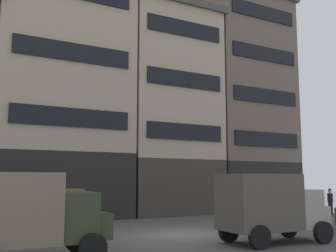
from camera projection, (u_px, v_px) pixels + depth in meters
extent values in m
plane|color=#4C4947|center=(182.00, 235.00, 18.26)|extent=(120.00, 120.00, 0.00)
cube|color=black|center=(58.00, 186.00, 25.88)|extent=(8.34, 5.22, 4.05)
cube|color=tan|center=(62.00, 63.00, 26.89)|extent=(8.34, 5.22, 11.74)
cube|color=black|center=(72.00, 117.00, 24.09)|extent=(7.01, 0.12, 1.10)
cube|color=black|center=(74.00, 52.00, 24.59)|extent=(7.01, 0.12, 1.10)
cube|color=#38332D|center=(166.00, 187.00, 29.69)|extent=(6.92, 5.22, 3.78)
cube|color=tan|center=(166.00, 87.00, 30.63)|extent=(6.92, 5.22, 10.85)
cube|color=#47423D|center=(166.00, 14.00, 31.35)|extent=(7.42, 5.72, 0.50)
cube|color=black|center=(186.00, 132.00, 27.86)|extent=(5.81, 0.12, 1.10)
cube|color=black|center=(185.00, 79.00, 28.32)|extent=(5.81, 0.12, 1.10)
cube|color=black|center=(185.00, 29.00, 28.79)|extent=(5.81, 0.12, 1.10)
cube|color=black|center=(245.00, 186.00, 33.28)|extent=(7.42, 5.22, 3.75)
cube|color=#66564C|center=(243.00, 82.00, 34.38)|extent=(7.42, 5.22, 13.42)
cube|color=#47423D|center=(241.00, 2.00, 35.27)|extent=(7.92, 5.72, 0.50)
cube|color=black|center=(267.00, 139.00, 31.44)|extent=(6.24, 0.12, 1.10)
cube|color=black|center=(266.00, 96.00, 31.87)|extent=(6.24, 0.12, 1.10)
cube|color=black|center=(265.00, 54.00, 32.30)|extent=(6.24, 0.12, 1.10)
cube|color=black|center=(263.00, 13.00, 32.72)|extent=(6.24, 0.12, 1.10)
cube|color=#3D2819|center=(56.00, 218.00, 18.65)|extent=(2.77, 1.45, 0.36)
cube|color=brown|center=(56.00, 201.00, 18.75)|extent=(2.36, 1.24, 1.10)
cube|color=#3D2819|center=(30.00, 208.00, 18.10)|extent=(0.46, 1.06, 0.50)
cylinder|color=black|center=(40.00, 224.00, 17.56)|extent=(1.10, 0.14, 1.10)
cylinder|color=black|center=(31.00, 221.00, 18.74)|extent=(1.10, 0.14, 1.10)
cylinder|color=black|center=(80.00, 221.00, 18.53)|extent=(1.10, 0.14, 1.10)
cylinder|color=black|center=(69.00, 219.00, 19.71)|extent=(1.10, 0.14, 1.10)
cylinder|color=black|center=(7.00, 210.00, 17.72)|extent=(0.27, 0.12, 0.65)
cylinder|color=black|center=(0.00, 226.00, 17.35)|extent=(0.14, 0.14, 0.95)
cube|color=#2D3823|center=(71.00, 216.00, 12.91)|extent=(1.51, 1.79, 1.50)
cube|color=#2D3823|center=(93.00, 225.00, 13.17)|extent=(0.99, 1.50, 0.80)
cube|color=#756651|center=(10.00, 208.00, 12.17)|extent=(2.92, 2.08, 2.10)
cube|color=silver|center=(85.00, 208.00, 13.14)|extent=(0.28, 1.37, 0.64)
cylinder|color=black|center=(77.00, 240.00, 13.84)|extent=(0.85, 0.28, 0.84)
cylinder|color=black|center=(93.00, 248.00, 12.15)|extent=(0.85, 0.28, 0.84)
cube|color=gray|center=(296.00, 208.00, 16.46)|extent=(1.51, 1.79, 1.50)
cube|color=gray|center=(309.00, 216.00, 16.72)|extent=(1.00, 1.50, 0.80)
cube|color=#4C473D|center=(259.00, 202.00, 15.72)|extent=(2.92, 2.08, 2.10)
cube|color=silver|center=(304.00, 202.00, 16.68)|extent=(0.28, 1.37, 0.64)
cylinder|color=black|center=(289.00, 227.00, 17.39)|extent=(0.85, 0.28, 0.84)
cylinder|color=black|center=(323.00, 232.00, 15.69)|extent=(0.85, 0.28, 0.84)
cylinder|color=black|center=(229.00, 231.00, 16.09)|extent=(0.85, 0.28, 0.84)
cylinder|color=black|center=(260.00, 237.00, 14.40)|extent=(0.85, 0.28, 0.84)
cylinder|color=black|center=(330.00, 209.00, 28.26)|extent=(0.16, 0.16, 0.85)
cylinder|color=black|center=(332.00, 209.00, 28.35)|extent=(0.16, 0.16, 0.85)
cylinder|color=black|center=(330.00, 198.00, 28.40)|extent=(0.51, 0.51, 0.62)
sphere|color=tan|center=(330.00, 191.00, 28.45)|extent=(0.22, 0.22, 0.22)
cylinder|color=black|center=(330.00, 190.00, 28.47)|extent=(0.28, 0.28, 0.02)
cylinder|color=black|center=(330.00, 189.00, 28.47)|extent=(0.18, 0.18, 0.09)
cylinder|color=maroon|center=(56.00, 219.00, 21.52)|extent=(0.24, 0.24, 0.70)
sphere|color=maroon|center=(56.00, 212.00, 21.57)|extent=(0.22, 0.22, 0.22)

